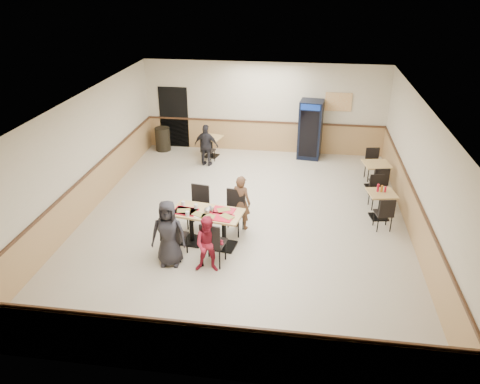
# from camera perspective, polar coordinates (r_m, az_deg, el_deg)

# --- Properties ---
(ground) EXTENTS (10.00, 10.00, 0.00)m
(ground) POSITION_cam_1_polar(r_m,az_deg,el_deg) (11.71, 0.47, -3.49)
(ground) COLOR beige
(ground) RESTS_ON ground
(room_shell) EXTENTS (10.00, 10.00, 10.00)m
(room_shell) POSITION_cam_1_polar(r_m,az_deg,el_deg) (13.69, 9.31, 3.34)
(room_shell) COLOR silver
(room_shell) RESTS_ON ground
(main_table) EXTENTS (1.66, 1.01, 0.84)m
(main_table) POSITION_cam_1_polar(r_m,az_deg,el_deg) (10.51, -4.00, -3.76)
(main_table) COLOR black
(main_table) RESTS_ON ground
(main_chairs) EXTENTS (1.65, 2.02, 1.06)m
(main_chairs) POSITION_cam_1_polar(r_m,az_deg,el_deg) (10.54, -4.28, -3.84)
(main_chairs) COLOR black
(main_chairs) RESTS_ON ground
(diner_woman_left) EXTENTS (0.76, 0.54, 1.47)m
(diner_woman_left) POSITION_cam_1_polar(r_m,az_deg,el_deg) (9.84, -8.72, -5.01)
(diner_woman_left) COLOR black
(diner_woman_left) RESTS_ON ground
(diner_woman_right) EXTENTS (0.64, 0.51, 1.25)m
(diner_woman_right) POSITION_cam_1_polar(r_m,az_deg,el_deg) (9.59, -3.80, -6.41)
(diner_woman_right) COLOR maroon
(diner_woman_right) RESTS_ON ground
(diner_man_opposite) EXTENTS (0.58, 0.48, 1.36)m
(diner_man_opposite) POSITION_cam_1_polar(r_m,az_deg,el_deg) (11.09, 0.12, -1.27)
(diner_man_opposite) COLOR brown
(diner_man_opposite) RESTS_ON ground
(lone_diner) EXTENTS (0.83, 0.46, 1.34)m
(lone_diner) POSITION_cam_1_polar(r_m,az_deg,el_deg) (14.77, -4.12, 5.70)
(lone_diner) COLOR black
(lone_diner) RESTS_ON ground
(tabletop_clutter) EXTENTS (1.41, 0.75, 0.12)m
(tabletop_clutter) POSITION_cam_1_polar(r_m,az_deg,el_deg) (10.32, -4.39, -2.44)
(tabletop_clutter) COLOR red
(tabletop_clutter) RESTS_ON main_table
(side_table_near) EXTENTS (0.76, 0.76, 0.70)m
(side_table_near) POSITION_cam_1_polar(r_m,az_deg,el_deg) (12.15, 16.77, -1.06)
(side_table_near) COLOR black
(side_table_near) RESTS_ON ground
(side_table_near_chair_south) EXTENTS (0.48, 0.48, 0.88)m
(side_table_near_chair_south) POSITION_cam_1_polar(r_m,az_deg,el_deg) (11.67, 17.10, -2.39)
(side_table_near_chair_south) COLOR black
(side_table_near_chair_south) RESTS_ON ground
(side_table_near_chair_north) EXTENTS (0.48, 0.48, 0.88)m
(side_table_near_chair_north) POSITION_cam_1_polar(r_m,az_deg,el_deg) (12.66, 16.45, -0.02)
(side_table_near_chair_north) COLOR black
(side_table_near_chair_north) RESTS_ON ground
(side_table_far) EXTENTS (0.82, 0.82, 0.75)m
(side_table_far) POSITION_cam_1_polar(r_m,az_deg,el_deg) (13.75, 16.23, 2.38)
(side_table_far) COLOR black
(side_table_far) RESTS_ON ground
(side_table_far_chair_south) EXTENTS (0.51, 0.51, 0.95)m
(side_table_far_chair_south) POSITION_cam_1_polar(r_m,az_deg,el_deg) (13.22, 16.51, 1.26)
(side_table_far_chair_south) COLOR black
(side_table_far_chair_south) RESTS_ON ground
(side_table_far_chair_north) EXTENTS (0.51, 0.51, 0.95)m
(side_table_far_chair_north) POSITION_cam_1_polar(r_m,az_deg,el_deg) (14.31, 15.94, 3.24)
(side_table_far_chair_north) COLOR black
(side_table_far_chair_north) RESTS_ON ground
(condiment_caddy) EXTENTS (0.23, 0.06, 0.20)m
(condiment_caddy) POSITION_cam_1_polar(r_m,az_deg,el_deg) (12.05, 16.79, 0.42)
(condiment_caddy) COLOR red
(condiment_caddy) RESTS_ON side_table_near
(back_table) EXTENTS (0.76, 0.76, 0.68)m
(back_table) POSITION_cam_1_polar(r_m,az_deg,el_deg) (15.56, -3.51, 5.93)
(back_table) COLOR black
(back_table) RESTS_ON ground
(back_table_chair_lone) EXTENTS (0.48, 0.48, 0.87)m
(back_table_chair_lone) POSITION_cam_1_polar(r_m,az_deg,el_deg) (15.06, -3.91, 5.15)
(back_table_chair_lone) COLOR black
(back_table_chair_lone) RESTS_ON ground
(pepsi_cooler) EXTENTS (0.80, 0.81, 1.91)m
(pepsi_cooler) POSITION_cam_1_polar(r_m,az_deg,el_deg) (15.48, 8.56, 7.54)
(pepsi_cooler) COLOR black
(pepsi_cooler) RESTS_ON ground
(trash_bin) EXTENTS (0.51, 0.51, 0.80)m
(trash_bin) POSITION_cam_1_polar(r_m,az_deg,el_deg) (16.32, -9.40, 6.39)
(trash_bin) COLOR black
(trash_bin) RESTS_ON ground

